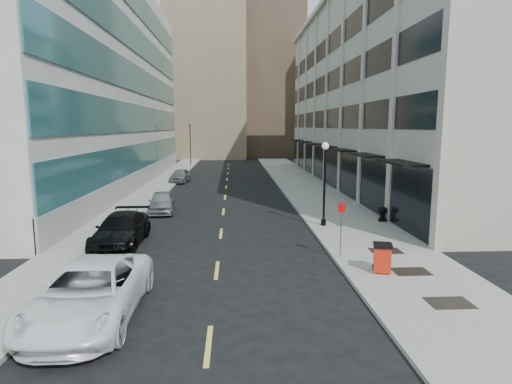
{
  "coord_description": "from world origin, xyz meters",
  "views": [
    {
      "loc": [
        0.7,
        -14.66,
        5.77
      ],
      "look_at": [
        1.96,
        9.02,
        2.11
      ],
      "focal_mm": 30.0,
      "sensor_mm": 36.0,
      "label": 1
    }
  ],
  "objects": [
    {
      "name": "lamppost",
      "position": [
        5.83,
        9.0,
        2.99
      ],
      "size": [
        0.4,
        0.4,
        4.84
      ],
      "color": "black",
      "rests_on": "sidewalk_right"
    },
    {
      "name": "trash_bin",
      "position": [
        6.43,
        1.0,
        0.76
      ],
      "size": [
        0.86,
        0.87,
        1.14
      ],
      "rotation": [
        0.0,
        0.0,
        -0.26
      ],
      "color": "red",
      "rests_on": "sidewalk_right"
    },
    {
      "name": "skyline_stone",
      "position": [
        18.0,
        66.0,
        10.0
      ],
      "size": [
        10.0,
        14.0,
        20.0
      ],
      "primitive_type": "cube",
      "color": "#B5AD99",
      "rests_on": "ground"
    },
    {
      "name": "sign_post",
      "position": [
        5.3,
        2.99,
        1.78
      ],
      "size": [
        0.3,
        0.11,
        2.56
      ],
      "rotation": [
        0.0,
        0.0,
        -0.26
      ],
      "color": "slate",
      "rests_on": "sidewalk_right"
    },
    {
      "name": "car_black_pickup",
      "position": [
        -4.8,
        6.0,
        0.76
      ],
      "size": [
        2.17,
        5.26,
        1.52
      ],
      "primitive_type": "imported",
      "rotation": [
        0.0,
        0.0,
        -0.01
      ],
      "color": "black",
      "rests_on": "ground"
    },
    {
      "name": "traffic_signal",
      "position": [
        -5.5,
        48.0,
        5.72
      ],
      "size": [
        0.66,
        0.66,
        6.98
      ],
      "color": "black",
      "rests_on": "ground"
    },
    {
      "name": "skyline_brown",
      "position": [
        8.0,
        72.0,
        17.0
      ],
      "size": [
        12.0,
        16.0,
        34.0
      ],
      "primitive_type": "cube",
      "color": "brown",
      "rests_on": "ground"
    },
    {
      "name": "building_right",
      "position": [
        16.94,
        26.99,
        8.99
      ],
      "size": [
        15.3,
        46.5,
        18.25
      ],
      "color": "#B5AD99",
      "rests_on": "ground"
    },
    {
      "name": "car_grey_sedan",
      "position": [
        -4.8,
        29.63,
        0.7
      ],
      "size": [
        2.12,
        4.29,
        1.41
      ],
      "primitive_type": "imported",
      "rotation": [
        0.0,
        0.0,
        -0.11
      ],
      "color": "gray",
      "rests_on": "ground"
    },
    {
      "name": "road_centerline",
      "position": [
        0.0,
        17.0,
        0.01
      ],
      "size": [
        0.15,
        68.2,
        0.01
      ],
      "color": "#D8CC4C",
      "rests_on": "ground"
    },
    {
      "name": "grate_far",
      "position": [
        7.6,
        3.8,
        0.15
      ],
      "size": [
        1.4,
        1.0,
        0.01
      ],
      "primitive_type": "cube",
      "color": "black",
      "rests_on": "sidewalk_right"
    },
    {
      "name": "skyline_tan_far",
      "position": [
        -14.0,
        78.0,
        11.0
      ],
      "size": [
        12.0,
        14.0,
        22.0
      ],
      "primitive_type": "cube",
      "color": "#867358",
      "rests_on": "ground"
    },
    {
      "name": "grate_mid",
      "position": [
        7.6,
        1.0,
        0.15
      ],
      "size": [
        1.4,
        1.0,
        0.01
      ],
      "primitive_type": "cube",
      "color": "black",
      "rests_on": "sidewalk_right"
    },
    {
      "name": "car_silver_sedan",
      "position": [
        -4.13,
        14.0,
        0.71
      ],
      "size": [
        2.03,
        4.29,
        1.42
      ],
      "primitive_type": "imported",
      "rotation": [
        0.0,
        0.0,
        0.09
      ],
      "color": "#93979B",
      "rests_on": "ground"
    },
    {
      "name": "ground",
      "position": [
        0.0,
        0.0,
        0.0
      ],
      "size": [
        160.0,
        160.0,
        0.0
      ],
      "primitive_type": "plane",
      "color": "black",
      "rests_on": "ground"
    },
    {
      "name": "sidewalk_right",
      "position": [
        7.5,
        20.0,
        0.07
      ],
      "size": [
        5.0,
        80.0,
        0.15
      ],
      "primitive_type": "cube",
      "color": "gray",
      "rests_on": "ground"
    },
    {
      "name": "urn_planter",
      "position": [
        9.6,
        9.94,
        0.67
      ],
      "size": [
        0.62,
        0.62,
        0.86
      ],
      "rotation": [
        0.0,
        0.0,
        -0.2
      ],
      "color": "black",
      "rests_on": "sidewalk_right"
    },
    {
      "name": "sidewalk_left",
      "position": [
        -6.5,
        20.0,
        0.07
      ],
      "size": [
        3.0,
        80.0,
        0.15
      ],
      "primitive_type": "cube",
      "color": "gray",
      "rests_on": "ground"
    },
    {
      "name": "grate_near",
      "position": [
        7.6,
        -2.0,
        0.15
      ],
      "size": [
        1.4,
        1.0,
        0.01
      ],
      "primitive_type": "cube",
      "color": "black",
      "rests_on": "sidewalk_right"
    },
    {
      "name": "building_left",
      "position": [
        -15.95,
        27.0,
        9.99
      ],
      "size": [
        16.14,
        46.0,
        20.0
      ],
      "color": "silver",
      "rests_on": "ground"
    },
    {
      "name": "car_white_van",
      "position": [
        -3.62,
        -2.22,
        0.84
      ],
      "size": [
        2.82,
        6.07,
        1.69
      ],
      "primitive_type": "imported",
      "rotation": [
        0.0,
        0.0,
        -0.0
      ],
      "color": "white",
      "rests_on": "ground"
    },
    {
      "name": "skyline_tan_near",
      "position": [
        -4.0,
        68.0,
        14.0
      ],
      "size": [
        14.0,
        18.0,
        28.0
      ],
      "primitive_type": "cube",
      "color": "#867358",
      "rests_on": "ground"
    }
  ]
}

